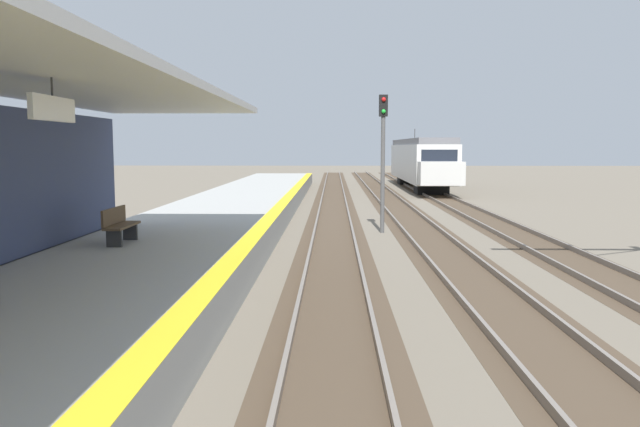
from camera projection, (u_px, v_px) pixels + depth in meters
station_platform at (171, 251)px, 17.20m from camera, size 5.00×80.00×0.91m
track_pair_nearest_platform at (334, 244)px, 21.13m from camera, size 2.34×120.00×0.16m
track_pair_middle at (436, 244)px, 21.06m from camera, size 2.34×120.00×0.16m
track_pair_far_side at (539, 245)px, 20.99m from camera, size 2.34×120.00×0.16m
approaching_train at (421, 161)px, 49.50m from camera, size 2.93×19.60×4.76m
rail_signal_post at (383, 149)px, 23.95m from camera, size 0.32×0.34×5.20m
platform_bench at (119, 224)px, 15.62m from camera, size 0.45×1.60×0.88m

